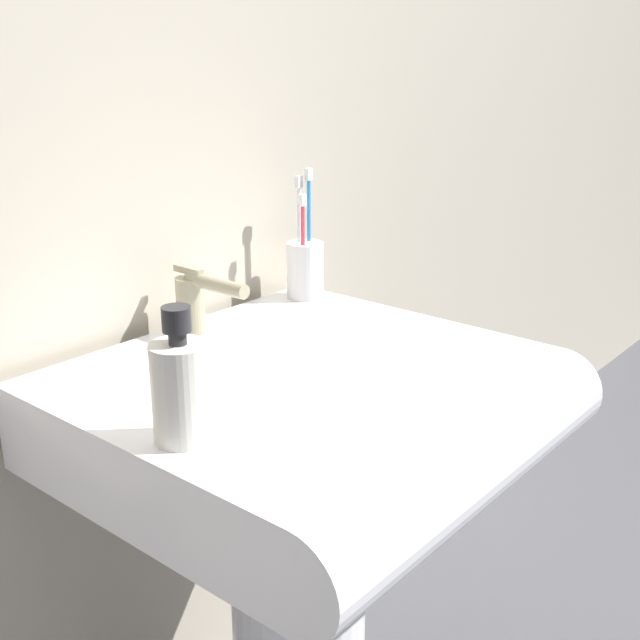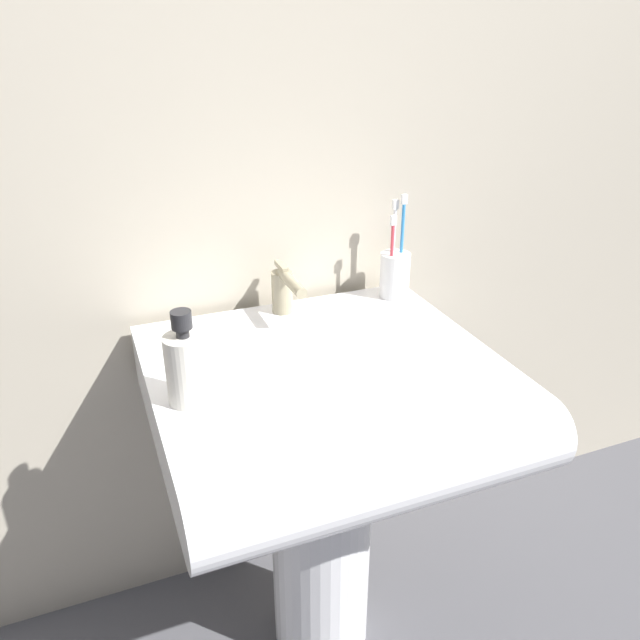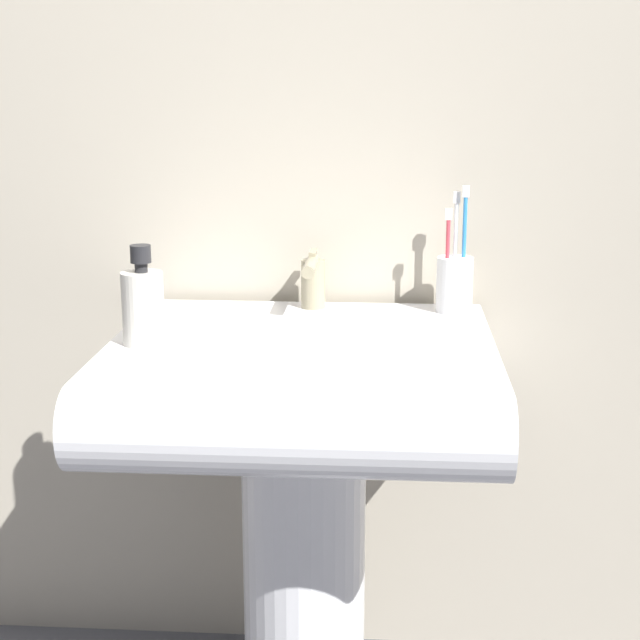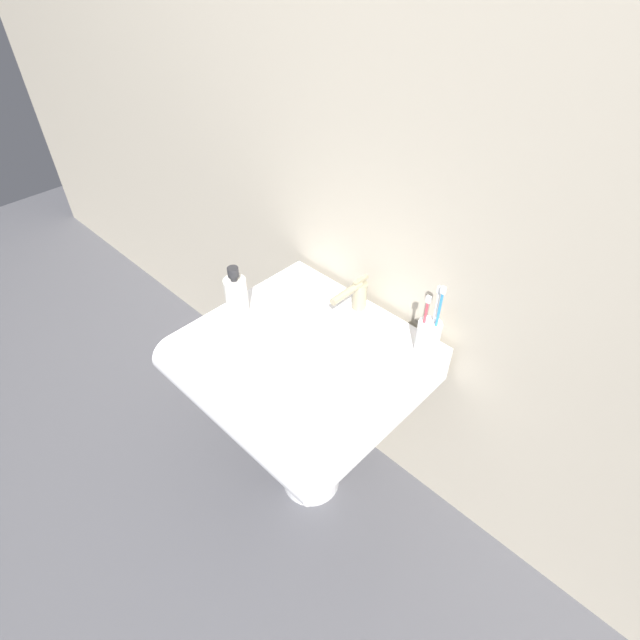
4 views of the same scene
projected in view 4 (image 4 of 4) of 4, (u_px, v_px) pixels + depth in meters
ground_plane at (311, 480)px, 1.85m from camera, size 6.00×6.00×0.00m
wall_back at (393, 138)px, 1.22m from camera, size 5.00×0.05×2.40m
sink_pedestal at (310, 433)px, 1.66m from camera, size 0.21×0.21×0.59m
sink_basin at (296, 367)px, 1.40m from camera, size 0.61×0.58×0.12m
faucet at (358, 295)px, 1.45m from camera, size 0.04×0.15×0.10m
toothbrush_cup at (428, 336)px, 1.32m from camera, size 0.06×0.06×0.22m
soap_bottle at (236, 295)px, 1.44m from camera, size 0.07×0.07×0.16m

